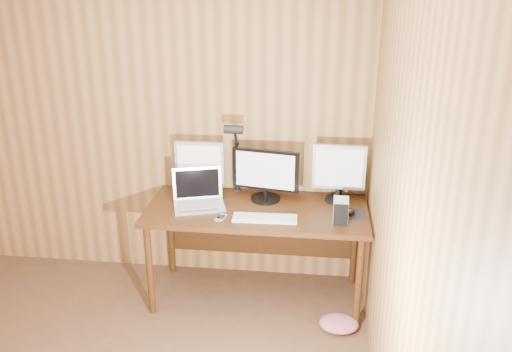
% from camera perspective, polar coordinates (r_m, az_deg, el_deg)
% --- Properties ---
extents(room_shell, '(4.00, 4.00, 4.00)m').
position_cam_1_polar(room_shell, '(2.60, -25.35, -6.94)').
color(room_shell, '#50331E').
rests_on(room_shell, ground).
extents(desk, '(1.60, 0.70, 0.75)m').
position_cam_1_polar(desk, '(4.05, 0.20, -4.55)').
color(desk, '#3B1F0C').
rests_on(desk, floor).
extents(monitor_center, '(0.50, 0.22, 0.40)m').
position_cam_1_polar(monitor_center, '(3.99, 1.02, 0.16)').
color(monitor_center, black).
rests_on(monitor_center, desk).
extents(monitor_left, '(0.37, 0.18, 0.42)m').
position_cam_1_polar(monitor_left, '(4.11, -5.93, 0.97)').
color(monitor_left, black).
rests_on(monitor_left, desk).
extents(monitor_right, '(0.39, 0.18, 0.44)m').
position_cam_1_polar(monitor_right, '(4.01, 8.71, 0.47)').
color(monitor_right, black).
rests_on(monitor_right, desk).
extents(laptop, '(0.43, 0.37, 0.26)m').
position_cam_1_polar(laptop, '(3.99, -6.07, -2.13)').
color(laptop, silver).
rests_on(laptop, desk).
extents(keyboard, '(0.45, 0.15, 0.02)m').
position_cam_1_polar(keyboard, '(3.76, 0.94, -4.45)').
color(keyboard, white).
rests_on(keyboard, desk).
extents(mousepad, '(0.22, 0.19, 0.00)m').
position_cam_1_polar(mousepad, '(3.90, 9.89, -3.96)').
color(mousepad, black).
rests_on(mousepad, desk).
extents(mouse, '(0.08, 0.11, 0.04)m').
position_cam_1_polar(mouse, '(3.89, 9.91, -3.69)').
color(mouse, black).
rests_on(mouse, mousepad).
extents(hard_drive, '(0.11, 0.15, 0.16)m').
position_cam_1_polar(hard_drive, '(3.75, 8.91, -3.63)').
color(hard_drive, silver).
rests_on(hard_drive, desk).
extents(phone, '(0.08, 0.12, 0.01)m').
position_cam_1_polar(phone, '(3.78, -3.70, -4.38)').
color(phone, silver).
rests_on(phone, desk).
extents(speaker, '(0.05, 0.05, 0.11)m').
position_cam_1_polar(speaker, '(4.16, 8.74, -1.43)').
color(speaker, black).
rests_on(speaker, desk).
extents(desk_lamp, '(0.14, 0.20, 0.61)m').
position_cam_1_polar(desk_lamp, '(4.03, -2.20, 2.96)').
color(desk_lamp, black).
rests_on(desk_lamp, desk).
extents(fabric_pile, '(0.28, 0.24, 0.09)m').
position_cam_1_polar(fabric_pile, '(3.98, 8.71, -15.12)').
color(fabric_pile, '#B65863').
rests_on(fabric_pile, floor).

